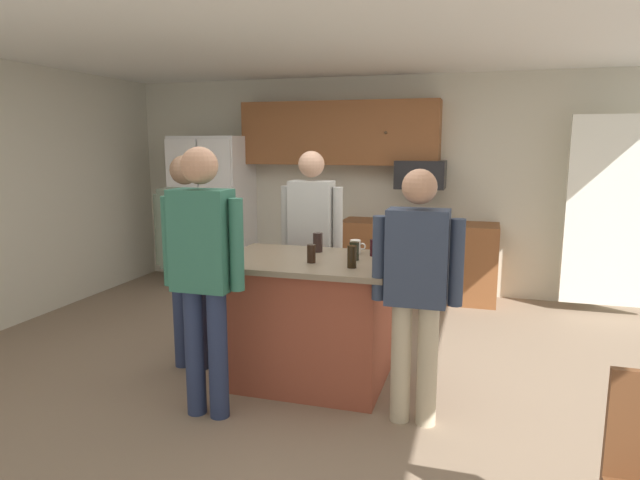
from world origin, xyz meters
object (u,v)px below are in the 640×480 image
object	(u,v)px
kitchen_island	(309,320)
mug_ceramic_white	(356,247)
person_guest_left	(203,264)
glass_pilsner	(374,248)
person_host_foreground	(312,234)
glass_dark_ale	(318,242)
microwave_over_range	(421,175)
glass_short_whisky	(352,257)
person_guest_by_door	(417,281)
glass_stout_tall	(311,254)
tumbler_amber	(354,251)
refrigerator	(213,211)
person_elder_center	(188,248)

from	to	relation	value
kitchen_island	mug_ceramic_white	xyz separation A→B (m)	(0.29, 0.28, 0.53)
kitchen_island	person_guest_left	world-z (taller)	person_guest_left
glass_pilsner	person_host_foreground	bearing A→B (deg)	139.90
person_guest_left	mug_ceramic_white	size ratio (longest dim) A/B	14.47
kitchen_island	glass_dark_ale	size ratio (longest dim) A/B	8.47
microwave_over_range	glass_dark_ale	world-z (taller)	microwave_over_range
kitchen_island	glass_short_whisky	bearing A→B (deg)	-28.90
person_guest_left	glass_dark_ale	world-z (taller)	person_guest_left
glass_dark_ale	person_guest_by_door	bearing A→B (deg)	-38.59
person_guest_left	glass_dark_ale	bearing A→B (deg)	7.95
glass_dark_ale	glass_pilsner	distance (m)	0.46
microwave_over_range	person_guest_left	xyz separation A→B (m)	(-1.00, -3.34, -0.41)
kitchen_island	glass_stout_tall	xyz separation A→B (m)	(0.07, -0.13, 0.54)
tumbler_amber	refrigerator	bearing A→B (deg)	134.59
glass_short_whisky	glass_pilsner	bearing A→B (deg)	81.22
person_host_foreground	microwave_over_range	bearing A→B (deg)	141.83
glass_short_whisky	glass_dark_ale	bearing A→B (deg)	129.48
person_elder_center	person_host_foreground	size ratio (longest dim) A/B	0.99
person_guest_by_door	glass_dark_ale	xyz separation A→B (m)	(-0.86, 0.68, 0.08)
refrigerator	person_guest_left	xyz separation A→B (m)	(1.60, -3.22, 0.10)
person_guest_by_door	person_host_foreground	bearing A→B (deg)	-22.12
glass_dark_ale	glass_stout_tall	bearing A→B (deg)	-79.71
person_elder_center	person_host_foreground	xyz separation A→B (m)	(0.76, 0.83, 0.02)
tumbler_amber	person_host_foreground	bearing A→B (deg)	126.82
refrigerator	glass_pilsner	bearing A→B (deg)	-41.87
refrigerator	microwave_over_range	size ratio (longest dim) A/B	3.38
glass_stout_tall	microwave_over_range	bearing A→B (deg)	80.70
glass_short_whisky	person_elder_center	bearing A→B (deg)	172.46
mug_ceramic_white	glass_pilsner	world-z (taller)	glass_pilsner
refrigerator	person_host_foreground	xyz separation A→B (m)	(1.86, -1.70, 0.06)
person_guest_by_door	tumbler_amber	world-z (taller)	person_guest_by_door
microwave_over_range	glass_pilsner	bearing A→B (deg)	-91.59
person_elder_center	glass_short_whisky	size ratio (longest dim) A/B	11.11
microwave_over_range	person_host_foreground	xyz separation A→B (m)	(-0.74, -1.82, -0.44)
glass_dark_ale	mug_ceramic_white	world-z (taller)	glass_dark_ale
microwave_over_range	glass_stout_tall	distance (m)	2.82
glass_stout_tall	glass_pilsner	xyz separation A→B (m)	(0.38, 0.36, -0.00)
glass_dark_ale	person_elder_center	bearing A→B (deg)	-163.65
person_guest_by_door	glass_dark_ale	distance (m)	1.10
glass_dark_ale	mug_ceramic_white	size ratio (longest dim) A/B	1.23
person_host_foreground	mug_ceramic_white	world-z (taller)	person_host_foreground
tumbler_amber	person_guest_left	bearing A→B (deg)	-137.06
tumbler_amber	glass_dark_ale	world-z (taller)	glass_dark_ale
person_guest_by_door	glass_short_whisky	size ratio (longest dim) A/B	10.71
person_guest_by_door	glass_short_whisky	xyz separation A→B (m)	(-0.47, 0.21, 0.09)
person_guest_left	person_elder_center	size ratio (longest dim) A/B	1.04
mug_ceramic_white	glass_stout_tall	bearing A→B (deg)	-118.85
microwave_over_range	mug_ceramic_white	xyz separation A→B (m)	(-0.22, -2.34, -0.43)
person_guest_left	person_host_foreground	distance (m)	1.54
person_elder_center	glass_short_whisky	distance (m)	1.39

